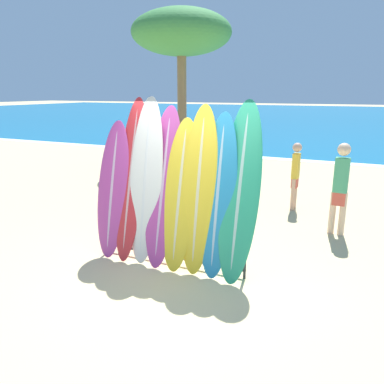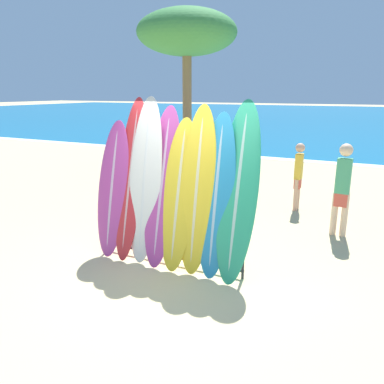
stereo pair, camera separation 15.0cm
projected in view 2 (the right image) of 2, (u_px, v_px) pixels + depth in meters
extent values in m
plane|color=tan|center=(179.00, 274.00, 5.62)|extent=(160.00, 160.00, 0.00)
cube|color=#146693|center=(349.00, 116.00, 40.63)|extent=(120.00, 60.00, 0.00)
cube|color=white|center=(301.00, 160.00, 14.73)|extent=(120.00, 0.60, 0.01)
cylinder|color=#28282D|center=(108.00, 224.00, 6.34)|extent=(0.04, 0.04, 0.96)
cylinder|color=#28282D|center=(244.00, 248.00, 5.35)|extent=(0.04, 0.04, 0.96)
cylinder|color=#28282D|center=(170.00, 207.00, 5.72)|extent=(2.44, 0.04, 0.04)
cylinder|color=#28282D|center=(170.00, 256.00, 5.94)|extent=(2.44, 0.04, 0.04)
ellipsoid|color=#B23D8E|center=(113.00, 189.00, 6.11)|extent=(0.58, 0.60, 2.21)
ellipsoid|color=#CAA1BE|center=(113.00, 189.00, 6.11)|extent=(0.10, 0.59, 2.12)
ellipsoid|color=red|center=(131.00, 179.00, 5.99)|extent=(0.49, 0.74, 2.57)
ellipsoid|color=#D19A9C|center=(131.00, 179.00, 5.99)|extent=(0.09, 0.72, 2.47)
ellipsoid|color=silver|center=(145.00, 181.00, 5.85)|extent=(0.57, 0.58, 2.59)
ellipsoid|color=silver|center=(145.00, 181.00, 5.85)|extent=(0.10, 0.57, 2.49)
ellipsoid|color=#B23D8E|center=(162.00, 187.00, 5.75)|extent=(0.56, 0.70, 2.46)
ellipsoid|color=#CAA1BE|center=(162.00, 187.00, 5.75)|extent=(0.10, 0.69, 2.36)
ellipsoid|color=yellow|center=(179.00, 195.00, 5.62)|extent=(0.56, 0.64, 2.29)
ellipsoid|color=beige|center=(179.00, 195.00, 5.62)|extent=(0.10, 0.63, 2.20)
ellipsoid|color=yellow|center=(197.00, 191.00, 5.47)|extent=(0.56, 0.56, 2.49)
ellipsoid|color=beige|center=(197.00, 191.00, 5.47)|extent=(0.10, 0.55, 2.39)
ellipsoid|color=teal|center=(216.00, 197.00, 5.36)|extent=(0.54, 0.55, 2.38)
ellipsoid|color=#98BACC|center=(216.00, 197.00, 5.36)|extent=(0.10, 0.54, 2.29)
ellipsoid|color=#289E70|center=(238.00, 192.00, 5.24)|extent=(0.58, 0.74, 2.56)
ellipsoid|color=#9AC3B3|center=(238.00, 192.00, 5.24)|extent=(0.10, 0.72, 2.46)
cylinder|color=beige|center=(334.00, 214.00, 7.06)|extent=(0.12, 0.12, 0.83)
cylinder|color=beige|center=(344.00, 215.00, 6.97)|extent=(0.12, 0.12, 0.83)
cube|color=#CC4C3D|center=(341.00, 200.00, 6.94)|extent=(0.24, 0.16, 0.25)
cube|color=#42996B|center=(344.00, 176.00, 6.82)|extent=(0.26, 0.18, 0.65)
sphere|color=beige|center=(346.00, 150.00, 6.70)|extent=(0.23, 0.23, 0.23)
cylinder|color=beige|center=(219.00, 184.00, 9.31)|extent=(0.12, 0.12, 0.83)
cylinder|color=beige|center=(222.00, 182.00, 9.47)|extent=(0.12, 0.12, 0.83)
cube|color=gold|center=(221.00, 172.00, 9.32)|extent=(0.15, 0.24, 0.25)
cube|color=white|center=(221.00, 154.00, 9.20)|extent=(0.17, 0.26, 0.65)
sphere|color=beige|center=(222.00, 135.00, 9.07)|extent=(0.23, 0.23, 0.23)
cylinder|color=beige|center=(158.00, 175.00, 10.52)|extent=(0.10, 0.10, 0.72)
cylinder|color=beige|center=(153.00, 176.00, 10.45)|extent=(0.10, 0.10, 0.72)
cube|color=#CC4C3D|center=(155.00, 167.00, 10.42)|extent=(0.22, 0.24, 0.22)
cube|color=#DB3842|center=(155.00, 153.00, 10.32)|extent=(0.24, 0.26, 0.56)
sphere|color=beige|center=(155.00, 138.00, 10.21)|extent=(0.20, 0.20, 0.20)
cylinder|color=tan|center=(296.00, 195.00, 8.50)|extent=(0.10, 0.10, 0.73)
cylinder|color=tan|center=(298.00, 194.00, 8.63)|extent=(0.10, 0.10, 0.73)
cube|color=#CC4C3D|center=(298.00, 184.00, 8.50)|extent=(0.14, 0.21, 0.22)
cube|color=gold|center=(299.00, 166.00, 8.39)|extent=(0.16, 0.23, 0.57)
sphere|color=tan|center=(300.00, 148.00, 8.29)|extent=(0.21, 0.21, 0.21)
cylinder|color=brown|center=(187.00, 110.00, 13.47)|extent=(0.32, 0.32, 3.99)
ellipsoid|color=#387F3D|center=(187.00, 32.00, 12.79)|extent=(3.45, 3.45, 1.55)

